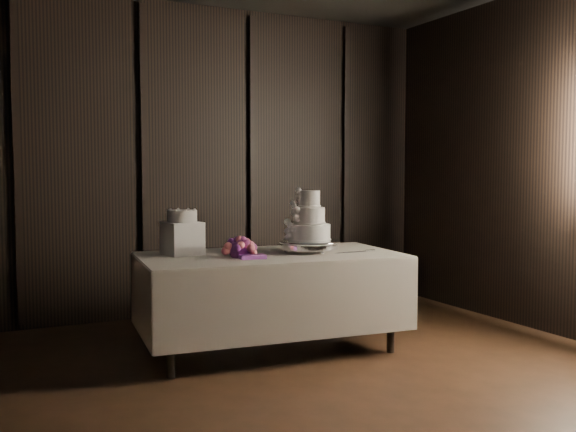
% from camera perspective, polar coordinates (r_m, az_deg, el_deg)
% --- Properties ---
extents(room, '(6.08, 7.08, 3.08)m').
position_cam_1_polar(room, '(2.91, 3.51, 5.99)').
color(room, black).
rests_on(room, ground).
extents(display_table, '(2.08, 1.22, 0.76)m').
position_cam_1_polar(display_table, '(5.02, -1.55, -7.28)').
color(display_table, beige).
rests_on(display_table, ground).
extents(cake_stand, '(0.54, 0.54, 0.09)m').
position_cam_1_polar(cake_stand, '(5.07, 1.91, -2.72)').
color(cake_stand, silver).
rests_on(cake_stand, display_table).
extents(wedding_cake, '(0.37, 0.33, 0.40)m').
position_cam_1_polar(wedding_cake, '(5.02, 1.71, -0.47)').
color(wedding_cake, white).
rests_on(wedding_cake, cake_stand).
extents(bouquet, '(0.34, 0.43, 0.19)m').
position_cam_1_polar(bouquet, '(4.78, -4.29, -2.89)').
color(bouquet, '#E45974').
rests_on(bouquet, display_table).
extents(box_pedestal, '(0.30, 0.30, 0.25)m').
position_cam_1_polar(box_pedestal, '(4.98, -9.38, -1.97)').
color(box_pedestal, white).
rests_on(box_pedestal, display_table).
extents(small_cake, '(0.30, 0.30, 0.09)m').
position_cam_1_polar(small_cake, '(4.96, -9.40, -0.01)').
color(small_cake, white).
rests_on(small_cake, box_pedestal).
extents(cake_knife, '(0.37, 0.03, 0.01)m').
position_cam_1_polar(cake_knife, '(5.03, 5.57, -3.24)').
color(cake_knife, silver).
rests_on(cake_knife, display_table).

